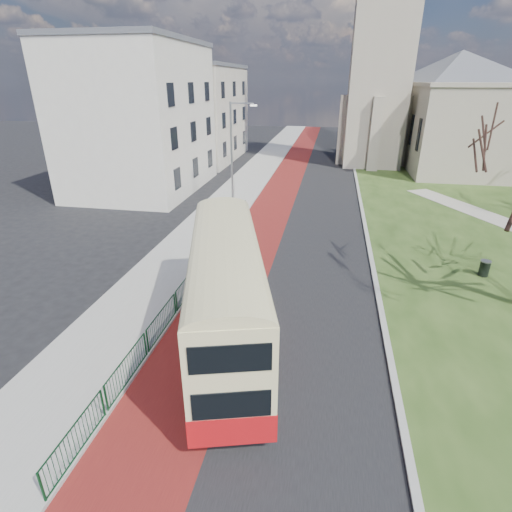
# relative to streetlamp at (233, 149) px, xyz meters

# --- Properties ---
(ground) EXTENTS (160.00, 160.00, 0.00)m
(ground) POSITION_rel_streetlamp_xyz_m (4.35, -18.00, -4.59)
(ground) COLOR black
(ground) RESTS_ON ground
(road_carriageway) EXTENTS (9.00, 120.00, 0.01)m
(road_carriageway) POSITION_rel_streetlamp_xyz_m (5.85, 2.00, -4.59)
(road_carriageway) COLOR black
(road_carriageway) RESTS_ON ground
(bus_lane) EXTENTS (3.40, 120.00, 0.01)m
(bus_lane) POSITION_rel_streetlamp_xyz_m (3.15, 2.00, -4.59)
(bus_lane) COLOR #591414
(bus_lane) RESTS_ON ground
(pavement_west) EXTENTS (4.00, 120.00, 0.12)m
(pavement_west) POSITION_rel_streetlamp_xyz_m (-0.65, 2.00, -4.53)
(pavement_west) COLOR gray
(pavement_west) RESTS_ON ground
(kerb_west) EXTENTS (0.25, 120.00, 0.13)m
(kerb_west) POSITION_rel_streetlamp_xyz_m (1.35, 2.00, -4.53)
(kerb_west) COLOR #999993
(kerb_west) RESTS_ON ground
(kerb_east) EXTENTS (0.25, 80.00, 0.13)m
(kerb_east) POSITION_rel_streetlamp_xyz_m (10.45, 4.00, -4.53)
(kerb_east) COLOR #999993
(kerb_east) RESTS_ON ground
(pedestrian_railing) EXTENTS (0.07, 24.00, 1.12)m
(pedestrian_railing) POSITION_rel_streetlamp_xyz_m (1.40, -14.00, -4.04)
(pedestrian_railing) COLOR #0D3D1C
(pedestrian_railing) RESTS_ON ground
(gothic_church) EXTENTS (16.38, 18.00, 40.00)m
(gothic_church) POSITION_rel_streetlamp_xyz_m (16.91, 20.00, 8.54)
(gothic_church) COLOR gray
(gothic_church) RESTS_ON ground
(street_block_near) EXTENTS (10.30, 14.30, 13.00)m
(street_block_near) POSITION_rel_streetlamp_xyz_m (-9.65, 4.00, 1.92)
(street_block_near) COLOR beige
(street_block_near) RESTS_ON ground
(street_block_far) EXTENTS (10.30, 16.30, 11.50)m
(street_block_far) POSITION_rel_streetlamp_xyz_m (-9.65, 20.00, 1.17)
(street_block_far) COLOR #BBB19E
(street_block_far) RESTS_ON ground
(streetlamp) EXTENTS (2.13, 0.18, 8.00)m
(streetlamp) POSITION_rel_streetlamp_xyz_m (0.00, 0.00, 0.00)
(streetlamp) COLOR gray
(streetlamp) RESTS_ON pavement_west
(bus) EXTENTS (5.22, 10.79, 4.40)m
(bus) POSITION_rel_streetlamp_xyz_m (4.21, -18.79, -2.08)
(bus) COLOR #AA0F13
(bus) RESTS_ON ground
(litter_bin) EXTENTS (0.65, 0.65, 0.87)m
(litter_bin) POSITION_rel_streetlamp_xyz_m (16.16, -10.48, -4.12)
(litter_bin) COLOR black
(litter_bin) RESTS_ON grass_green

